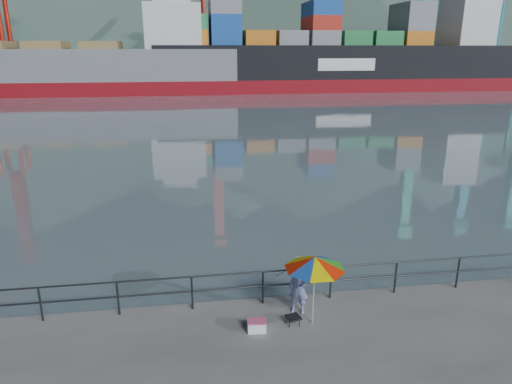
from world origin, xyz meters
TOP-DOWN VIEW (x-y plane):
  - harbor_water at (0.00, 130.00)m, footprint 500.00×280.00m
  - far_dock at (10.00, 93.00)m, footprint 200.00×40.00m
  - guardrail at (0.00, 1.70)m, footprint 22.00×0.06m
  - port_cranes at (31.00, 84.00)m, footprint 116.00×28.00m
  - container_stacks at (31.36, 93.20)m, footprint 58.00×5.40m
  - fisherman at (1.89, 1.10)m, footprint 0.65×0.56m
  - beach_umbrella at (2.14, 0.51)m, footprint 2.06×2.06m
  - folding_stool at (1.64, 0.54)m, footprint 0.42×0.42m
  - cooler_bag at (0.62, 0.39)m, footprint 0.49×0.35m
  - fishing_rod at (1.70, 1.85)m, footprint 0.25×1.68m
  - bulk_carrier at (-18.32, 71.40)m, footprint 55.63×9.63m
  - container_ship at (27.85, 72.44)m, footprint 64.26×10.71m

SIDE VIEW (x-z plane):
  - harbor_water at x=0.00m, z-range 0.00..0.00m
  - far_dock at x=10.00m, z-range -0.20..0.20m
  - fishing_rod at x=1.70m, z-range -0.60..0.60m
  - folding_stool at x=1.64m, z-range 0.01..0.23m
  - cooler_bag at x=0.62m, z-range 0.00..0.27m
  - guardrail at x=0.00m, z-range 0.01..1.03m
  - fisherman at x=1.89m, z-range 0.00..1.51m
  - beach_umbrella at x=2.14m, z-range 0.81..2.75m
  - container_stacks at x=31.36m, z-range -0.59..7.21m
  - bulk_carrier at x=-18.32m, z-range -3.18..11.32m
  - container_ship at x=27.85m, z-range -3.25..14.85m
  - port_cranes at x=31.00m, z-range -3.20..35.20m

